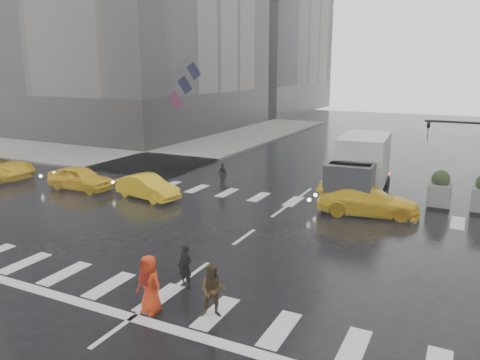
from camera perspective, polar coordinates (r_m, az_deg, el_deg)
The scene contains 14 objects.
ground at distance 19.84m, azimuth 0.51°, elevation -6.96°, with size 120.00×120.00×0.00m, color black.
sidewalk_nw at distance 44.50m, azimuth -12.36°, elevation 4.36°, with size 35.00×35.00×0.15m, color gray.
road_markings at distance 19.84m, azimuth 0.51°, elevation -6.94°, with size 18.00×48.00×0.01m, color silver, non-canonical shape.
planter_west at distance 25.64m, azimuth 23.18°, elevation -1.02°, with size 1.10×1.10×1.80m.
flag_cluster at distance 42.19m, azimuth -7.08°, elevation 11.68°, with size 2.87×3.06×4.69m.
pedestrian_black at distance 15.02m, azimuth -6.78°, elevation -7.12°, with size 1.11×1.13×2.43m.
pedestrian_brown at distance 13.64m, azimuth -3.31°, elevation -13.31°, with size 0.77×0.60×1.59m, color #432F17.
pedestrian_orange at distance 14.02m, azimuth -10.99°, elevation -12.36°, with size 0.91×0.65×1.76m.
pedestrian_far_a at distance 27.55m, azimuth -2.08°, elevation 0.56°, with size 0.89×0.54×1.52m, color black.
pedestrian_far_b at distance 23.44m, azimuth 13.82°, elevation -1.98°, with size 1.08×0.60×1.67m, color black.
taxi_front at distance 28.73m, azimuth -18.89°, elevation 0.23°, with size 1.63×4.05×1.38m, color yellow.
taxi_mid at distance 25.84m, azimuth -11.22°, elevation -0.84°, with size 1.36×3.90×1.28m, color yellow.
taxi_rear at distance 23.40m, azimuth 15.34°, elevation -2.44°, with size 1.96×4.26×1.40m, color yellow.
box_truck at distance 25.70m, azimuth 14.42°, elevation 1.57°, with size 2.38×6.36×3.38m.
Camera 1 is at (8.11, -16.71, 6.95)m, focal length 35.00 mm.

